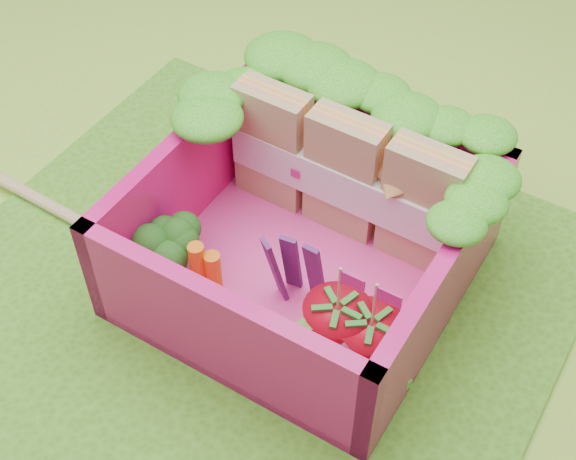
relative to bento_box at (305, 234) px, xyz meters
The scene contains 13 objects.
ground 0.46m from the bento_box, 119.87° to the right, with size 14.00×14.00×0.00m, color #ABD53C.
placemat 0.45m from the bento_box, 119.87° to the right, with size 2.60×2.60×0.03m, color #4B9020.
bento_floor 0.25m from the bento_box, ahead, with size 1.30×1.30×0.05m, color #F33E9A.
bento_box is the anchor object (origin of this frame).
lettuce_ruffle 0.56m from the bento_box, 90.00° to the left, with size 1.43×0.76×0.11m.
sandwich_stack 0.34m from the bento_box, 89.03° to the left, with size 1.08×0.19×0.60m.
broccoli 0.57m from the bento_box, 147.08° to the right, with size 0.33×0.33×0.25m.
carrot_sticks 0.45m from the bento_box, 131.66° to the right, with size 0.13×0.09×0.28m.
purple_wedges 0.17m from the bento_box, 75.97° to the right, with size 0.22×0.11×0.38m.
strawberry_left 0.44m from the bento_box, 43.24° to the right, with size 0.27×0.27×0.51m.
strawberry_right 0.55m from the bento_box, 32.61° to the right, with size 0.27×0.27×0.51m.
snap_peas 0.49m from the bento_box, 44.31° to the right, with size 0.61×0.36×0.05m.
chopsticks 1.27m from the bento_box, 166.82° to the right, with size 2.27×0.13×0.05m.
Camera 1 is at (1.27, -1.65, 2.80)m, focal length 50.00 mm.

